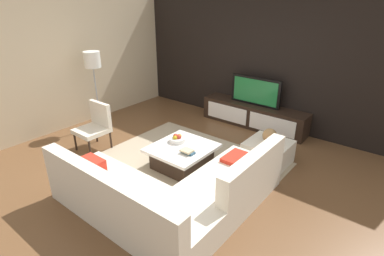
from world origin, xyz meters
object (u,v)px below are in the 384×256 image
object	(u,v)px
sectional_couch	(170,193)
television	(255,91)
coffee_table	(182,156)
decorative_ball	(270,136)
book_stack	(187,151)
media_console	(253,115)
ottoman	(268,153)
fruit_bowl	(177,139)
accent_chair_near	(96,124)
floor_lamp	(93,64)

from	to	relation	value
sectional_couch	television	bearing A→B (deg)	99.01
coffee_table	decorative_ball	world-z (taller)	decorative_ball
book_stack	media_console	bearing A→B (deg)	92.75
ottoman	fruit_bowl	xyz separation A→B (m)	(-1.25, -0.91, 0.23)
media_console	television	distance (m)	0.55
accent_chair_near	decorative_ball	size ratio (longest dim) A/B	3.56
coffee_table	fruit_bowl	size ratio (longest dim) A/B	3.56
floor_lamp	ottoman	bearing A→B (deg)	13.00
media_console	sectional_couch	xyz separation A→B (m)	(0.52, -3.27, 0.03)
sectional_couch	fruit_bowl	bearing A→B (deg)	126.68
television	floor_lamp	distance (m)	3.41
floor_lamp	coffee_table	bearing A→B (deg)	-4.12
floor_lamp	fruit_bowl	distance (m)	2.52
accent_chair_near	floor_lamp	xyz separation A→B (m)	(-0.80, 0.63, 0.89)
coffee_table	ottoman	bearing A→B (deg)	43.29
coffee_table	accent_chair_near	distance (m)	1.80
television	fruit_bowl	bearing A→B (deg)	-97.33
media_console	book_stack	distance (m)	2.42
ottoman	decorative_ball	xyz separation A→B (m)	(0.00, 0.00, 0.32)
accent_chair_near	ottoman	bearing A→B (deg)	30.28
television	ottoman	world-z (taller)	television
television	fruit_bowl	distance (m)	2.25
media_console	decorative_ball	world-z (taller)	decorative_ball
sectional_couch	decorative_ball	xyz separation A→B (m)	(0.45, 1.98, 0.24)
media_console	sectional_couch	size ratio (longest dim) A/B	0.97
accent_chair_near	television	bearing A→B (deg)	59.19
sectional_couch	book_stack	world-z (taller)	sectional_couch
floor_lamp	book_stack	world-z (taller)	floor_lamp
media_console	accent_chair_near	distance (m)	3.30
television	decorative_ball	size ratio (longest dim) A/B	4.58
floor_lamp	accent_chair_near	bearing A→B (deg)	-38.36
book_stack	ottoman	bearing A→B (deg)	52.86
media_console	television	xyz separation A→B (m)	(0.00, 0.00, 0.55)
coffee_table	accent_chair_near	xyz separation A→B (m)	(-1.72, -0.45, 0.29)
television	floor_lamp	size ratio (longest dim) A/B	0.68
fruit_bowl	ottoman	bearing A→B (deg)	35.96
sectional_couch	ottoman	size ratio (longest dim) A/B	3.45
sectional_couch	accent_chair_near	world-z (taller)	accent_chair_near
accent_chair_near	ottoman	size ratio (longest dim) A/B	1.24
coffee_table	fruit_bowl	distance (m)	0.31
decorative_ball	accent_chair_near	bearing A→B (deg)	-152.40
floor_lamp	fruit_bowl	world-z (taller)	floor_lamp
fruit_bowl	media_console	bearing A→B (deg)	82.67
media_console	book_stack	size ratio (longest dim) A/B	10.80
sectional_couch	floor_lamp	world-z (taller)	floor_lamp
television	book_stack	size ratio (longest dim) A/B	5.15
media_console	fruit_bowl	world-z (taller)	fruit_bowl
floor_lamp	ottoman	distance (m)	3.86
accent_chair_near	decorative_ball	xyz separation A→B (m)	(2.79, 1.46, 0.04)
ottoman	sectional_couch	bearing A→B (deg)	-102.81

